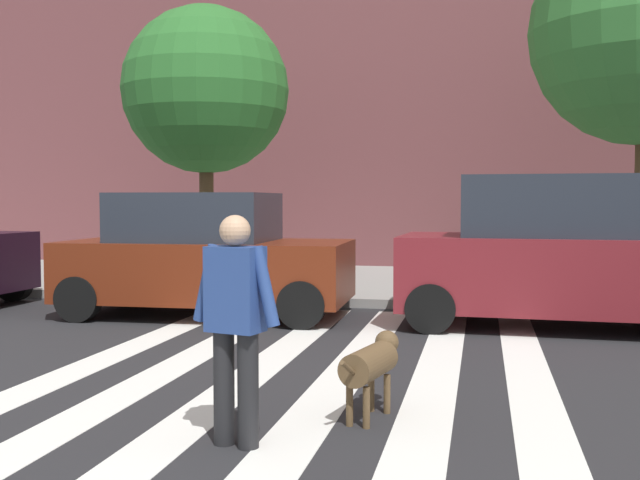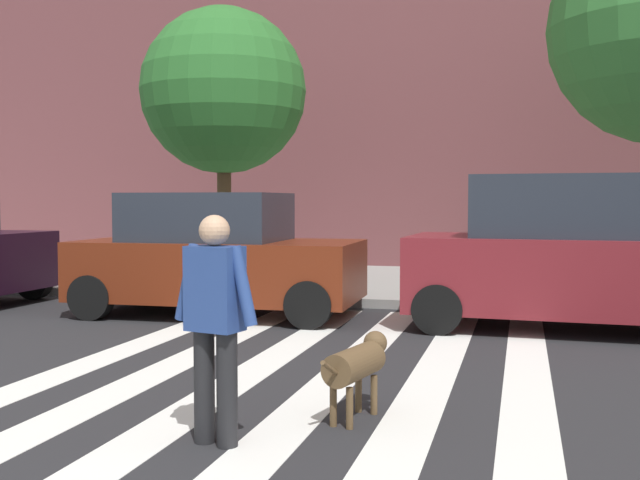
{
  "view_description": "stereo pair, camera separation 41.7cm",
  "coord_description": "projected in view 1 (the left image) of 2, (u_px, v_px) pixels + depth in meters",
  "views": [
    {
      "loc": [
        3.01,
        0.97,
        1.75
      ],
      "look_at": [
        1.29,
        8.89,
        1.31
      ],
      "focal_mm": 41.89,
      "sensor_mm": 36.0,
      "label": 1
    },
    {
      "loc": [
        3.42,
        1.07,
        1.75
      ],
      "look_at": [
        1.29,
        8.89,
        1.31
      ],
      "focal_mm": 41.89,
      "sensor_mm": 36.0,
      "label": 2
    }
  ],
  "objects": [
    {
      "name": "ground_plane",
      "position": [
        98.0,
        416.0,
        6.01
      ],
      "size": [
        160.0,
        160.0,
        0.0
      ],
      "primitive_type": "plane",
      "color": "#232326"
    },
    {
      "name": "sidewalk_far",
      "position": [
        330.0,
        282.0,
        15.16
      ],
      "size": [
        80.0,
        6.0,
        0.15
      ],
      "primitive_type": "cube",
      "color": "gray",
      "rests_on": "ground_plane"
    },
    {
      "name": "crosswalk_stripes",
      "position": [
        244.0,
        426.0,
        5.75
      ],
      "size": [
        4.95,
        12.16,
        0.01
      ],
      "color": "silver",
      "rests_on": "ground_plane"
    },
    {
      "name": "parked_car_behind_first",
      "position": [
        204.0,
        257.0,
        11.2
      ],
      "size": [
        4.28,
        2.11,
        1.85
      ],
      "color": "#61210F",
      "rests_on": "ground_plane"
    },
    {
      "name": "parked_car_third_in_line",
      "position": [
        557.0,
        256.0,
        10.12
      ],
      "size": [
        4.35,
        2.07,
        2.07
      ],
      "color": "maroon",
      "rests_on": "ground_plane"
    },
    {
      "name": "street_tree_nearest",
      "position": [
        206.0,
        91.0,
        14.33
      ],
      "size": [
        3.2,
        3.2,
        5.3
      ],
      "color": "#4C3823",
      "rests_on": "sidewalk_far"
    },
    {
      "name": "pedestrian_dog_walker",
      "position": [
        235.0,
        316.0,
        5.24
      ],
      "size": [
        0.7,
        0.32,
        1.64
      ],
      "color": "black",
      "rests_on": "ground_plane"
    },
    {
      "name": "dog_on_leash",
      "position": [
        372.0,
        363.0,
        5.95
      ],
      "size": [
        0.41,
        1.03,
        0.65
      ],
      "color": "brown",
      "rests_on": "ground_plane"
    }
  ]
}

